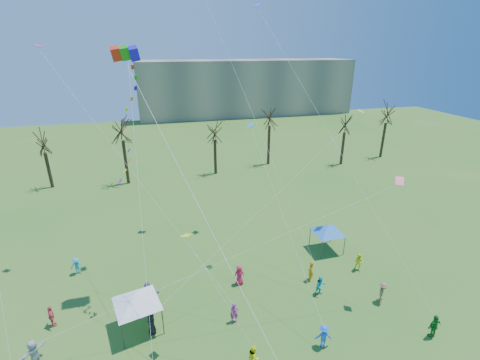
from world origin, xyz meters
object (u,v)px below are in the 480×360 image
object	(u,v)px
canopy_tent_white	(136,298)
canopy_tent_blue	(328,229)
distant_building	(246,87)
big_box_kite	(132,128)

from	to	relation	value
canopy_tent_white	canopy_tent_blue	distance (m)	18.32
canopy_tent_blue	canopy_tent_white	bearing A→B (deg)	-162.34
canopy_tent_white	distant_building	bearing A→B (deg)	69.15
big_box_kite	canopy_tent_blue	bearing A→B (deg)	6.82
big_box_kite	distant_building	bearing A→B (deg)	68.82
canopy_tent_blue	big_box_kite	bearing A→B (deg)	-173.18
distant_building	canopy_tent_blue	size ratio (longest dim) A/B	16.31
canopy_tent_white	canopy_tent_blue	xyz separation A→B (m)	(17.46, 5.56, -0.27)
distant_building	big_box_kite	bearing A→B (deg)	-111.18
distant_building	canopy_tent_white	xyz separation A→B (m)	(-28.92, -75.91, -4.90)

